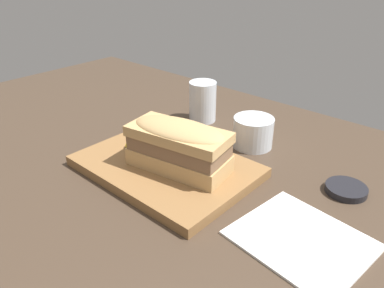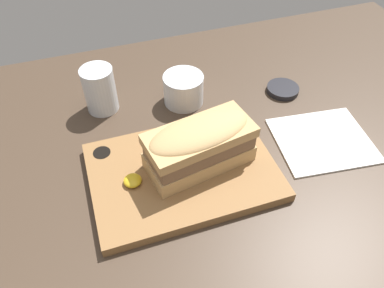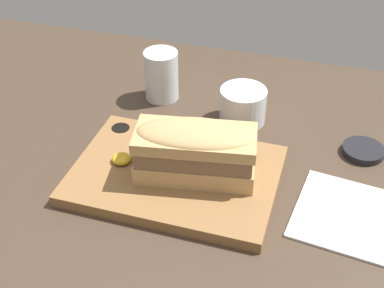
% 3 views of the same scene
% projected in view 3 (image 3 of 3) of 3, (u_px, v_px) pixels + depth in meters
% --- Properties ---
extents(dining_table, '(1.50, 0.94, 0.02)m').
position_uv_depth(dining_table, '(167.00, 191.00, 0.83)').
color(dining_table, '#423326').
rests_on(dining_table, ground).
extents(serving_board, '(0.31, 0.22, 0.02)m').
position_uv_depth(serving_board, '(175.00, 175.00, 0.83)').
color(serving_board, olive).
rests_on(serving_board, dining_table).
extents(sandwich, '(0.19, 0.11, 0.09)m').
position_uv_depth(sandwich, '(195.00, 149.00, 0.79)').
color(sandwich, tan).
rests_on(sandwich, serving_board).
extents(mustard_dollop, '(0.03, 0.03, 0.01)m').
position_uv_depth(mustard_dollop, '(122.00, 159.00, 0.84)').
color(mustard_dollop, gold).
rests_on(mustard_dollop, serving_board).
extents(water_glass, '(0.06, 0.06, 0.10)m').
position_uv_depth(water_glass, '(161.00, 78.00, 1.01)').
color(water_glass, silver).
rests_on(water_glass, dining_table).
extents(wine_glass, '(0.08, 0.08, 0.06)m').
position_uv_depth(wine_glass, '(243.00, 107.00, 0.95)').
color(wine_glass, silver).
rests_on(wine_glass, dining_table).
extents(napkin, '(0.19, 0.17, 0.00)m').
position_uv_depth(napkin, '(357.00, 218.00, 0.77)').
color(napkin, white).
rests_on(napkin, dining_table).
extents(condiment_dish, '(0.07, 0.07, 0.01)m').
position_uv_depth(condiment_dish, '(363.00, 151.00, 0.89)').
color(condiment_dish, black).
rests_on(condiment_dish, dining_table).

